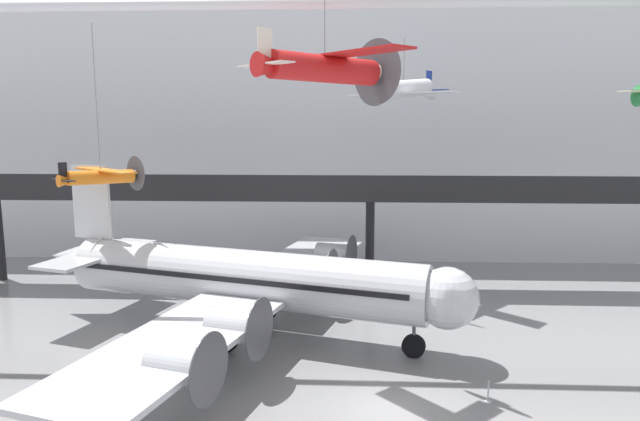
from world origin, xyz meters
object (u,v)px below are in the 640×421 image
Objects in this scene: suspended_plane_white_twin at (404,89)px; stanchion_barrier at (488,396)px; suspended_plane_orange_highwing at (101,176)px; suspended_plane_red_highwing at (325,67)px; airliner_silver_main at (241,279)px.

suspended_plane_white_twin reaches higher than stanchion_barrier.
suspended_plane_red_highwing is at bearing -77.05° from suspended_plane_orange_highwing.
stanchion_barrier is at bearing -53.36° from suspended_plane_red_highwing.
suspended_plane_white_twin is 7.09× the size of stanchion_barrier.
suspended_plane_white_twin and suspended_plane_red_highwing have the same top height.
suspended_plane_red_highwing reaches higher than suspended_plane_orange_highwing.
stanchion_barrier is at bearing -71.35° from suspended_plane_orange_highwing.
suspended_plane_orange_highwing is 21.57m from suspended_plane_white_twin.
airliner_silver_main is at bearing 86.49° from suspended_plane_red_highwing.
suspended_plane_orange_highwing is at bearing -169.78° from airliner_silver_main.
suspended_plane_orange_highwing is at bearing -25.09° from suspended_plane_white_twin.
airliner_silver_main is 18.19m from suspended_plane_white_twin.
suspended_plane_white_twin is at bearing -25.57° from suspended_plane_orange_highwing.
airliner_silver_main is 15.57m from stanchion_barrier.
suspended_plane_white_twin is (19.13, 8.23, 5.61)m from suspended_plane_orange_highwing.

